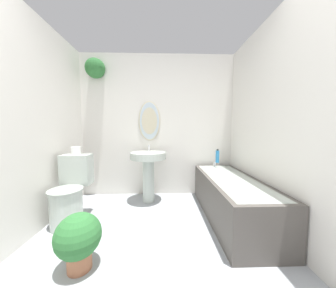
% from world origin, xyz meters
% --- Properties ---
extents(wall_back, '(2.69, 0.31, 2.40)m').
position_xyz_m(wall_back, '(-0.08, 2.48, 1.27)').
color(wall_back, silver).
rests_on(wall_back, ground_plane).
extents(wall_left, '(0.06, 2.58, 2.40)m').
position_xyz_m(wall_left, '(-1.32, 1.23, 1.20)').
color(wall_left, silver).
rests_on(wall_left, ground_plane).
extents(wall_right, '(0.06, 2.58, 2.40)m').
position_xyz_m(wall_right, '(1.32, 1.23, 1.20)').
color(wall_right, silver).
rests_on(wall_right, ground_plane).
extents(toilet, '(0.37, 0.56, 0.81)m').
position_xyz_m(toilet, '(-1.04, 1.57, 0.36)').
color(toilet, '#B2BCB2').
rests_on(toilet, ground_plane).
extents(pedestal_sink, '(0.55, 0.55, 0.88)m').
position_xyz_m(pedestal_sink, '(-0.14, 2.14, 0.57)').
color(pedestal_sink, '#B2BCB2').
rests_on(pedestal_sink, ground_plane).
extents(bathtub, '(0.61, 1.59, 0.60)m').
position_xyz_m(bathtub, '(0.96, 1.61, 0.27)').
color(bathtub, '#4C4742').
rests_on(bathtub, ground_plane).
extents(shampoo_bottle, '(0.06, 0.06, 0.22)m').
position_xyz_m(shampoo_bottle, '(0.98, 2.24, 0.70)').
color(shampoo_bottle, '#2D84C6').
rests_on(shampoo_bottle, bathtub).
extents(potted_plant, '(0.35, 0.35, 0.46)m').
position_xyz_m(potted_plant, '(-0.59, 0.84, 0.26)').
color(potted_plant, '#9E6042').
rests_on(potted_plant, ground_plane).
extents(toilet_paper_roll, '(0.11, 0.11, 0.10)m').
position_xyz_m(toilet_paper_roll, '(-1.04, 1.74, 0.86)').
color(toilet_paper_roll, white).
rests_on(toilet_paper_roll, toilet).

